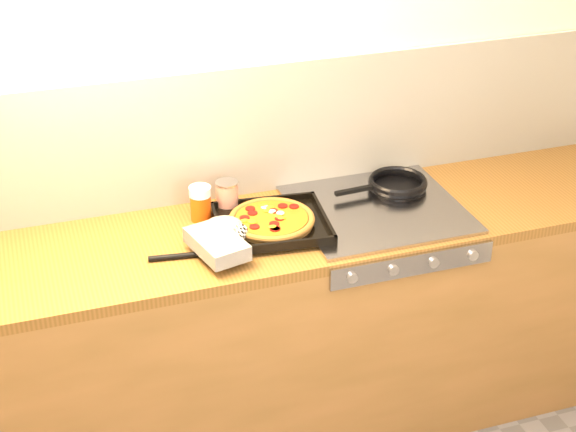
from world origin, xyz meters
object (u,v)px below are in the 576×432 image
object	(u,v)px
tomato_can	(227,196)
juice_glass	(201,203)
frying_pan	(396,184)
pizza_on_tray	(256,226)

from	to	relation	value
tomato_can	juice_glass	world-z (taller)	juice_glass
frying_pan	juice_glass	size ratio (longest dim) A/B	2.91
tomato_can	pizza_on_tray	bearing A→B (deg)	-77.90
pizza_on_tray	frying_pan	xyz separation A→B (m)	(0.60, 0.15, -0.01)
frying_pan	juice_glass	xyz separation A→B (m)	(-0.75, 0.03, 0.03)
pizza_on_tray	frying_pan	bearing A→B (deg)	14.35
tomato_can	juice_glass	size ratio (longest dim) A/B	0.90
pizza_on_tray	frying_pan	distance (m)	0.62
pizza_on_tray	juice_glass	distance (m)	0.24
frying_pan	tomato_can	size ratio (longest dim) A/B	3.22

